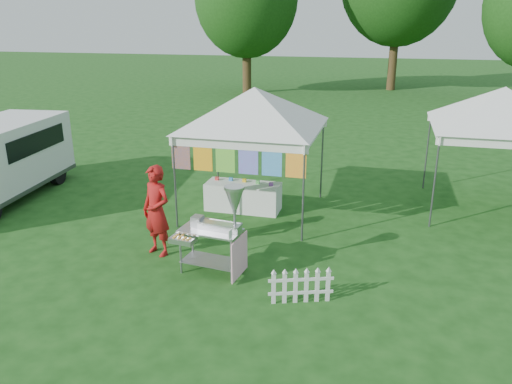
# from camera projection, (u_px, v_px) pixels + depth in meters

# --- Properties ---
(ground) EXTENTS (120.00, 120.00, 0.00)m
(ground) POSITION_uv_depth(u_px,v_px,m) (204.00, 278.00, 9.01)
(ground) COLOR #184413
(ground) RESTS_ON ground
(canopy_main) EXTENTS (4.24, 4.24, 3.45)m
(canopy_main) POSITION_uv_depth(u_px,v_px,m) (254.00, 88.00, 11.23)
(canopy_main) COLOR #59595E
(canopy_main) RESTS_ON ground
(canopy_right) EXTENTS (4.24, 4.24, 3.45)m
(canopy_right) POSITION_uv_depth(u_px,v_px,m) (506.00, 87.00, 11.28)
(canopy_right) COLOR #59595E
(canopy_right) RESTS_ON ground
(donut_cart) EXTENTS (1.31, 0.81, 1.71)m
(donut_cart) POSITION_uv_depth(u_px,v_px,m) (219.00, 223.00, 8.84)
(donut_cart) COLOR gray
(donut_cart) RESTS_ON ground
(vendor) EXTENTS (0.78, 0.65, 1.81)m
(vendor) POSITION_uv_depth(u_px,v_px,m) (157.00, 211.00, 9.69)
(vendor) COLOR #A61414
(vendor) RESTS_ON ground
(picket_fence) EXTENTS (1.02, 0.39, 0.56)m
(picket_fence) POSITION_uv_depth(u_px,v_px,m) (301.00, 287.00, 8.15)
(picket_fence) COLOR white
(picket_fence) RESTS_ON ground
(display_table) EXTENTS (1.80, 0.70, 0.68)m
(display_table) POSITION_uv_depth(u_px,v_px,m) (243.00, 197.00, 12.19)
(display_table) COLOR white
(display_table) RESTS_ON ground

